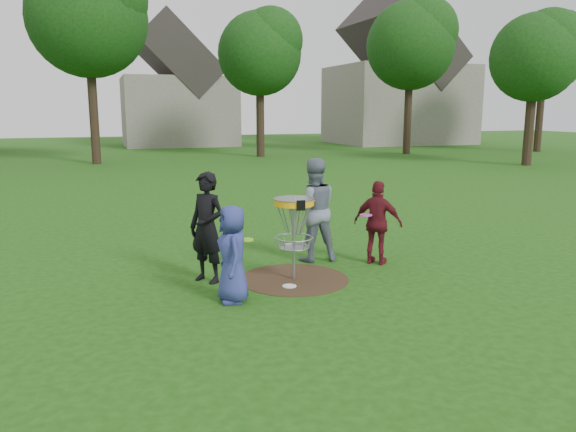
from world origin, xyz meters
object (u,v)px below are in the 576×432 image
object	(u,v)px
player_grey	(313,210)
disc_golf_basket	(294,218)
player_blue	(233,254)
player_black	(207,228)
player_maroon	(378,223)

from	to	relation	value
player_grey	disc_golf_basket	bearing A→B (deg)	61.15
player_blue	player_grey	distance (m)	2.58
player_black	disc_golf_basket	world-z (taller)	player_black
player_grey	disc_golf_basket	size ratio (longest dim) A/B	1.36
player_blue	player_black	bearing A→B (deg)	-168.74
player_black	player_grey	xyz separation A→B (m)	(2.06, 0.66, 0.05)
player_blue	player_black	size ratio (longest dim) A/B	0.80
player_maroon	disc_golf_basket	xyz separation A→B (m)	(-1.73, -0.41, 0.27)
player_blue	player_grey	size ratio (longest dim) A/B	0.75
player_blue	player_maroon	distance (m)	3.12
player_black	player_grey	size ratio (longest dim) A/B	0.94
player_maroon	disc_golf_basket	world-z (taller)	player_maroon
player_black	disc_golf_basket	bearing A→B (deg)	37.55
player_black	player_maroon	distance (m)	3.08
player_maroon	disc_golf_basket	bearing A→B (deg)	58.69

